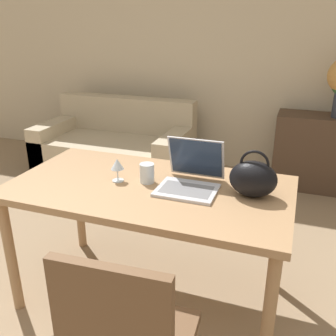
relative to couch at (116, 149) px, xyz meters
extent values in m
cube|color=beige|center=(1.16, 0.67, 1.07)|extent=(10.00, 0.06, 2.70)
cube|color=#A87F56|center=(1.16, -1.81, 0.47)|extent=(1.58, 0.84, 0.04)
cylinder|color=#A87F56|center=(0.44, -2.17, 0.09)|extent=(0.06, 0.06, 0.74)
cylinder|color=#A87F56|center=(1.89, -2.17, 0.09)|extent=(0.06, 0.06, 0.74)
cylinder|color=#A87F56|center=(0.44, -1.45, 0.09)|extent=(0.06, 0.06, 0.74)
cylinder|color=#A87F56|center=(1.89, -1.45, 0.09)|extent=(0.06, 0.06, 0.74)
cube|color=brown|center=(1.42, -2.76, 0.43)|extent=(0.42, 0.07, 0.48)
cube|color=#C1B293|center=(0.00, -0.05, -0.07)|extent=(1.66, 0.88, 0.42)
cube|color=#C1B293|center=(0.00, 0.29, 0.34)|extent=(1.66, 0.20, 0.40)
cube|color=#C1B293|center=(-0.73, -0.05, 0.00)|extent=(0.20, 0.88, 0.56)
cube|color=#C1B293|center=(0.73, -0.05, 0.00)|extent=(0.20, 0.88, 0.56)
cube|color=#4C3828|center=(2.18, 0.33, 0.10)|extent=(0.96, 0.40, 0.77)
cube|color=silver|center=(1.39, -1.82, 0.50)|extent=(0.32, 0.26, 0.02)
cube|color=gray|center=(1.39, -1.82, 0.51)|extent=(0.27, 0.17, 0.00)
cube|color=silver|center=(1.39, -1.64, 0.63)|extent=(0.32, 0.08, 0.25)
cube|color=#23334C|center=(1.39, -1.65, 0.63)|extent=(0.30, 0.08, 0.22)
cylinder|color=silver|center=(1.14, -1.77, 0.55)|extent=(0.08, 0.08, 0.11)
cylinder|color=silver|center=(0.97, -1.81, 0.50)|extent=(0.07, 0.07, 0.01)
cylinder|color=silver|center=(0.97, -1.81, 0.53)|extent=(0.01, 0.01, 0.07)
cone|color=silver|center=(0.97, -1.81, 0.60)|extent=(0.07, 0.07, 0.06)
ellipsoid|color=black|center=(1.72, -1.75, 0.59)|extent=(0.25, 0.17, 0.19)
torus|color=black|center=(1.72, -1.75, 0.67)|extent=(0.15, 0.01, 0.15)
camera|label=1|loc=(1.91, -3.58, 1.36)|focal=40.00mm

